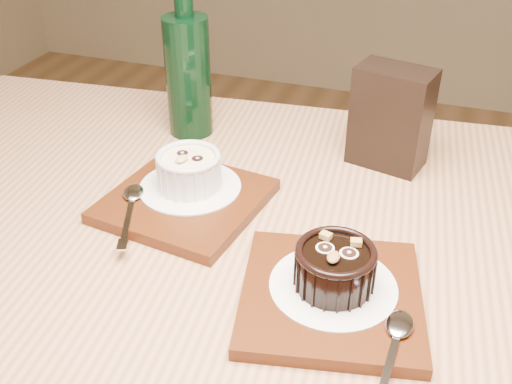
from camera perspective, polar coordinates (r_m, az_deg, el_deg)
table at (r=0.74m, az=0.83°, el=-11.41°), size 1.27×0.91×0.75m
tray_left at (r=0.76m, az=-6.75°, el=-0.84°), size 0.20×0.20×0.01m
doily_left at (r=0.77m, az=-6.29°, el=0.52°), size 0.13×0.13×0.00m
ramekin_white at (r=0.76m, az=-6.41°, el=2.20°), size 0.08×0.08×0.05m
spoon_left at (r=0.73m, az=-11.91°, el=-1.49°), size 0.07×0.13×0.01m
tray_right at (r=0.62m, az=7.15°, el=-9.84°), size 0.21×0.21×0.01m
doily_right at (r=0.62m, az=7.35°, el=-8.83°), size 0.13×0.13×0.00m
ramekin_dark at (r=0.60m, az=7.53°, el=-6.98°), size 0.08×0.08×0.05m
spoon_right at (r=0.56m, az=12.89°, el=-14.51°), size 0.03×0.14×0.01m
condiment_stand at (r=0.84m, az=12.72°, el=6.92°), size 0.11×0.08×0.14m
green_bottle at (r=0.90m, az=-6.49°, el=11.30°), size 0.07×0.07×0.25m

